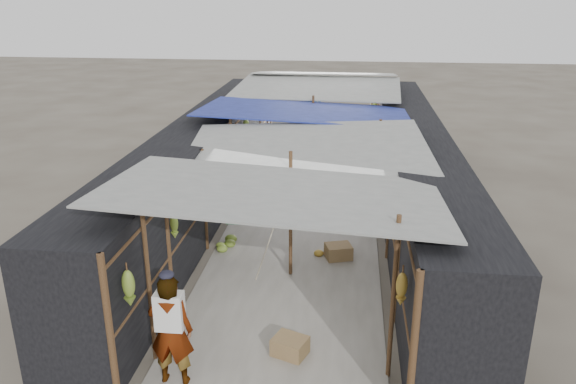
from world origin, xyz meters
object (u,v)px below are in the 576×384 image
at_px(crate_near, 290,347).
at_px(shopper_blue, 307,162).
at_px(black_basin, 370,209).
at_px(vendor_seated, 363,213).
at_px(vendor_elderly, 171,330).

distance_m(crate_near, shopper_blue, 7.59).
distance_m(black_basin, shopper_blue, 2.31).
bearing_deg(black_basin, vendor_seated, -101.02).
height_order(crate_near, vendor_elderly, vendor_elderly).
relative_size(crate_near, vendor_seated, 0.66).
xyz_separation_m(crate_near, vendor_elderly, (-1.62, -0.83, 0.73)).
distance_m(vendor_elderly, shopper_blue, 8.46).
height_order(vendor_elderly, vendor_seated, vendor_elderly).
bearing_deg(shopper_blue, vendor_elderly, -100.09).
bearing_deg(vendor_seated, shopper_blue, -178.37).
bearing_deg(vendor_elderly, shopper_blue, -98.65).
relative_size(crate_near, black_basin, 0.94).
bearing_deg(vendor_elderly, vendor_seated, -115.11).
bearing_deg(crate_near, shopper_blue, 114.01).
bearing_deg(black_basin, crate_near, -102.59).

